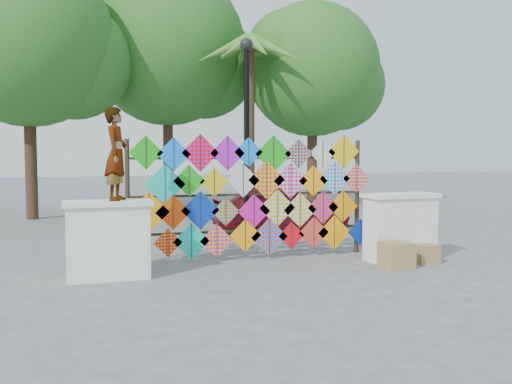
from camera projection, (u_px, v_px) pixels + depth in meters
ground at (262, 266)px, 10.29m from camera, size 80.00×80.00×0.00m
parapet_left at (108, 239)px, 9.24m from camera, size 1.40×0.65×1.28m
parapet_right at (400, 226)px, 10.86m from camera, size 1.40×0.65×1.28m
kite_rack at (255, 196)px, 10.91m from camera, size 4.91×0.24×2.41m
tree_west at (31, 42)px, 17.18m from camera, size 5.85×5.20×8.01m
tree_mid at (170, 48)px, 20.41m from camera, size 6.30×5.60×8.61m
tree_east at (315, 71)px, 20.52m from camera, size 5.40×4.80×7.42m
palm_tree at (250, 61)px, 18.21m from camera, size 3.62×3.62×5.83m
vendor_woman at (116, 154)px, 9.19m from camera, size 0.52×0.64×1.51m
sedan at (281, 207)px, 14.91m from camera, size 3.62×1.54×1.22m
lamppost at (247, 122)px, 12.09m from camera, size 0.28×0.28×4.46m
cardboard_box_near at (397, 255)px, 10.14m from camera, size 0.52×0.46×0.46m
cardboard_box_far at (425, 254)px, 10.59m from camera, size 0.42×0.39×0.35m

